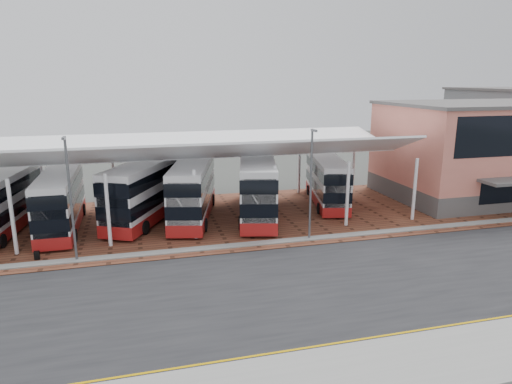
{
  "coord_description": "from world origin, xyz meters",
  "views": [
    {
      "loc": [
        -9.83,
        -23.21,
        11.46
      ],
      "look_at": [
        -1.3,
        9.06,
        3.12
      ],
      "focal_mm": 32.0,
      "sensor_mm": 36.0,
      "label": 1
    }
  ],
  "objects_px": {
    "bus_4": "(258,187)",
    "bus_5": "(327,181)",
    "bus_0": "(1,204)",
    "bus_2": "(148,191)",
    "bus_3": "(193,190)",
    "bus_1": "(60,202)",
    "terminal": "(483,150)"
  },
  "relations": [
    {
      "from": "bus_1",
      "to": "bus_2",
      "type": "height_order",
      "value": "bus_2"
    },
    {
      "from": "terminal",
      "to": "bus_2",
      "type": "distance_m",
      "value": 32.21
    },
    {
      "from": "bus_4",
      "to": "bus_5",
      "type": "xyz_separation_m",
      "value": [
        7.21,
        2.07,
        -0.32
      ]
    },
    {
      "from": "bus_1",
      "to": "bus_3",
      "type": "relative_size",
      "value": 0.91
    },
    {
      "from": "terminal",
      "to": "bus_0",
      "type": "height_order",
      "value": "terminal"
    },
    {
      "from": "bus_2",
      "to": "bus_3",
      "type": "distance_m",
      "value": 3.67
    },
    {
      "from": "bus_1",
      "to": "bus_5",
      "type": "xyz_separation_m",
      "value": [
        22.79,
        1.71,
        -0.05
      ]
    },
    {
      "from": "bus_2",
      "to": "terminal",
      "type": "bearing_deg",
      "value": 25.6
    },
    {
      "from": "terminal",
      "to": "bus_4",
      "type": "xyz_separation_m",
      "value": [
        -23.15,
        -1.0,
        -2.13
      ]
    },
    {
      "from": "bus_3",
      "to": "bus_5",
      "type": "xyz_separation_m",
      "value": [
        12.56,
        1.28,
        -0.22
      ]
    },
    {
      "from": "bus_0",
      "to": "bus_4",
      "type": "relative_size",
      "value": 0.89
    },
    {
      "from": "bus_0",
      "to": "bus_4",
      "type": "bearing_deg",
      "value": 6.1
    },
    {
      "from": "bus_0",
      "to": "bus_5",
      "type": "relative_size",
      "value": 1.03
    },
    {
      "from": "bus_2",
      "to": "bus_0",
      "type": "bearing_deg",
      "value": -149.94
    },
    {
      "from": "bus_0",
      "to": "bus_3",
      "type": "height_order",
      "value": "bus_3"
    },
    {
      "from": "terminal",
      "to": "bus_1",
      "type": "distance_m",
      "value": 38.82
    },
    {
      "from": "bus_2",
      "to": "bus_3",
      "type": "height_order",
      "value": "bus_2"
    },
    {
      "from": "bus_0",
      "to": "bus_5",
      "type": "distance_m",
      "value": 27.05
    },
    {
      "from": "bus_0",
      "to": "bus_4",
      "type": "height_order",
      "value": "bus_4"
    },
    {
      "from": "bus_1",
      "to": "bus_5",
      "type": "distance_m",
      "value": 22.86
    },
    {
      "from": "bus_0",
      "to": "bus_1",
      "type": "relative_size",
      "value": 1.03
    },
    {
      "from": "bus_3",
      "to": "bus_5",
      "type": "relative_size",
      "value": 1.1
    },
    {
      "from": "bus_0",
      "to": "bus_1",
      "type": "height_order",
      "value": "bus_0"
    },
    {
      "from": "bus_3",
      "to": "bus_4",
      "type": "relative_size",
      "value": 0.96
    },
    {
      "from": "terminal",
      "to": "bus_3",
      "type": "distance_m",
      "value": 28.59
    },
    {
      "from": "bus_0",
      "to": "bus_3",
      "type": "distance_m",
      "value": 14.45
    },
    {
      "from": "bus_3",
      "to": "bus_5",
      "type": "distance_m",
      "value": 12.63
    },
    {
      "from": "bus_0",
      "to": "bus_5",
      "type": "bearing_deg",
      "value": 10.96
    },
    {
      "from": "bus_5",
      "to": "bus_4",
      "type": "bearing_deg",
      "value": -150.67
    },
    {
      "from": "bus_5",
      "to": "bus_3",
      "type": "bearing_deg",
      "value": -160.82
    },
    {
      "from": "bus_1",
      "to": "bus_4",
      "type": "bearing_deg",
      "value": -1.73
    },
    {
      "from": "terminal",
      "to": "bus_3",
      "type": "xyz_separation_m",
      "value": [
        -28.5,
        -0.22,
        -2.23
      ]
    }
  ]
}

